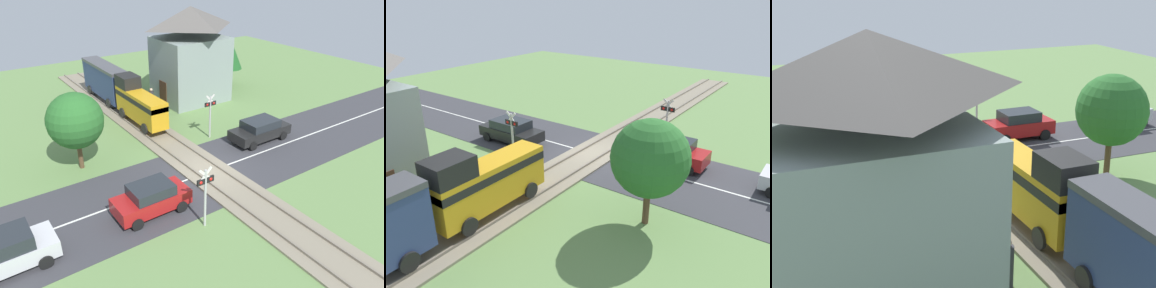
% 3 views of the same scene
% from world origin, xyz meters
% --- Properties ---
extents(ground_plane, '(60.00, 60.00, 0.00)m').
position_xyz_m(ground_plane, '(0.00, 0.00, 0.00)').
color(ground_plane, '#66894C').
extents(road_surface, '(48.00, 6.40, 0.02)m').
position_xyz_m(road_surface, '(0.00, 0.00, 0.01)').
color(road_surface, '#38383D').
rests_on(road_surface, ground_plane).
extents(track_bed, '(2.80, 48.00, 0.24)m').
position_xyz_m(track_bed, '(0.00, 0.00, 0.07)').
color(track_bed, gray).
rests_on(track_bed, ground_plane).
extents(train, '(1.58, 12.46, 3.18)m').
position_xyz_m(train, '(0.00, 11.73, 1.86)').
color(train, gold).
rests_on(train, track_bed).
extents(car_near_crossing, '(3.71, 1.83, 1.56)m').
position_xyz_m(car_near_crossing, '(-4.50, -1.44, 0.81)').
color(car_near_crossing, '#A81919').
rests_on(car_near_crossing, ground_plane).
extents(car_far_side, '(4.26, 1.95, 1.50)m').
position_xyz_m(car_far_side, '(5.48, 1.44, 0.79)').
color(car_far_side, black).
rests_on(car_far_side, ground_plane).
extents(crossing_signal_west_approach, '(0.90, 0.18, 3.11)m').
position_xyz_m(crossing_signal_west_approach, '(-2.98, -3.75, 2.00)').
color(crossing_signal_west_approach, '#B7B7B7').
rests_on(crossing_signal_west_approach, ground_plane).
extents(crossing_signal_east_approach, '(0.90, 0.18, 3.11)m').
position_xyz_m(crossing_signal_east_approach, '(2.98, 3.75, 2.00)').
color(crossing_signal_east_approach, '#B7B7B7').
rests_on(crossing_signal_east_approach, ground_plane).
extents(pedestrian_by_station, '(0.40, 0.40, 1.62)m').
position_xyz_m(pedestrian_by_station, '(2.53, 11.15, 0.74)').
color(pedestrian_by_station, '#333338').
rests_on(pedestrian_by_station, ground_plane).
extents(tree_roadside_hedge, '(3.22, 3.22, 4.64)m').
position_xyz_m(tree_roadside_hedge, '(-5.81, 4.74, 3.02)').
color(tree_roadside_hedge, brown).
rests_on(tree_roadside_hedge, ground_plane).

